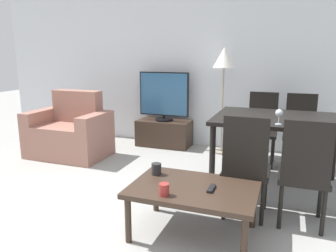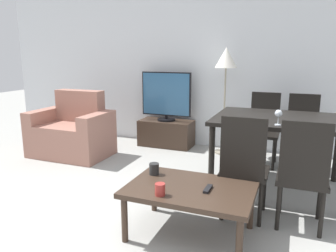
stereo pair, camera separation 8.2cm
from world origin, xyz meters
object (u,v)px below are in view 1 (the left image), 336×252
at_px(wine_glass_left, 279,114).
at_px(remote_primary, 211,188).
at_px(dining_table, 279,125).
at_px(dining_chair_near, 246,164).
at_px(tv, 164,96).
at_px(floor_lamp, 224,64).
at_px(cup_white_near, 156,169).
at_px(tv_stand, 164,133).
at_px(coffee_table, 194,192).
at_px(dining_chair_near_right, 305,170).
at_px(dining_chair_far_left, 262,125).
at_px(dining_chair_far, 300,128).
at_px(armchair, 70,133).
at_px(cup_colored_far, 164,189).

bearing_deg(wine_glass_left, remote_primary, -116.89).
bearing_deg(dining_table, remote_primary, -109.25).
bearing_deg(dining_chair_near, tv, 127.64).
height_order(floor_lamp, cup_white_near, floor_lamp).
bearing_deg(tv_stand, coffee_table, -63.94).
bearing_deg(dining_chair_near_right, cup_white_near, -167.25).
distance_m(dining_chair_near, dining_chair_far_left, 1.65).
distance_m(dining_chair_near, dining_chair_far, 1.71).
xyz_separation_m(armchair, floor_lamp, (1.99, 0.88, 0.97)).
bearing_deg(dining_chair_far, dining_table, -105.86).
xyz_separation_m(dining_table, cup_colored_far, (-0.74, -1.47, -0.24)).
bearing_deg(floor_lamp, dining_chair_near_right, -61.04).
bearing_deg(coffee_table, armchair, 147.40).
height_order(dining_chair_far, floor_lamp, floor_lamp).
bearing_deg(tv, dining_chair_near, -52.36).
height_order(tv_stand, dining_chair_near, dining_chair_near).
relative_size(cup_white_near, wine_glass_left, 0.68).
height_order(armchair, dining_chair_near, dining_chair_near).
distance_m(coffee_table, dining_chair_far, 2.22).
bearing_deg(armchair, cup_colored_far, -38.68).
height_order(dining_table, remote_primary, dining_table).
relative_size(coffee_table, cup_white_near, 9.99).
relative_size(armchair, cup_colored_far, 11.98).
bearing_deg(tv, dining_chair_near_right, -44.65).
bearing_deg(dining_chair_far, cup_colored_far, -113.03).
distance_m(dining_table, dining_chair_near, 0.88).
bearing_deg(floor_lamp, armchair, -156.15).
height_order(dining_chair_near_right, wine_glass_left, dining_chair_near_right).
relative_size(coffee_table, cup_colored_far, 10.85).
height_order(tv, wine_glass_left, tv).
height_order(coffee_table, cup_colored_far, cup_colored_far).
height_order(tv_stand, cup_colored_far, cup_colored_far).
distance_m(dining_table, dining_chair_near_right, 0.88).
bearing_deg(wine_glass_left, dining_chair_near, -118.30).
xyz_separation_m(floor_lamp, cup_colored_far, (0.07, -2.53, -0.83)).
distance_m(tv_stand, dining_chair_near_right, 2.78).
bearing_deg(cup_white_near, cup_colored_far, -60.17).
height_order(dining_chair_far_left, floor_lamp, floor_lamp).
xyz_separation_m(coffee_table, dining_chair_far_left, (0.34, 2.06, 0.14)).
height_order(dining_chair_far_left, wine_glass_left, dining_chair_far_left).
height_order(tv, dining_chair_far, tv).
distance_m(dining_table, dining_chair_far, 0.88).
height_order(dining_chair_far_left, cup_colored_far, dining_chair_far_left).
bearing_deg(tv_stand, dining_chair_far_left, -11.23).
bearing_deg(dining_table, dining_chair_near_right, -74.14).
relative_size(tv_stand, dining_table, 0.62).
distance_m(armchair, floor_lamp, 2.38).
height_order(dining_chair_near, dining_chair_near_right, same).
height_order(tv, floor_lamp, floor_lamp).
height_order(armchair, cup_white_near, armchair).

